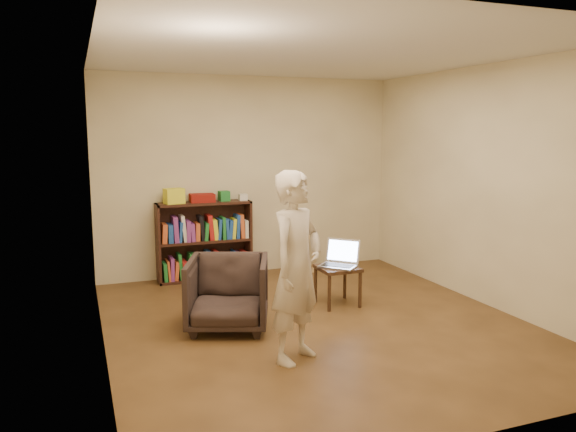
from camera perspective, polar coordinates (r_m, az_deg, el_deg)
name	(u,v)px	position (r m, az deg, el deg)	size (l,w,h in m)	color
floor	(317,324)	(5.67, 2.93, -10.88)	(4.50, 4.50, 0.00)	#3E2914
ceiling	(319,54)	(5.39, 3.15, 16.15)	(4.50, 4.50, 0.00)	silver
wall_back	(249,176)	(7.48, -3.96, 4.08)	(4.00, 4.00, 0.00)	beige
wall_left	(98,203)	(4.93, -18.77, 1.24)	(4.50, 4.50, 0.00)	beige
wall_right	(487,186)	(6.45, 19.54, 2.86)	(4.50, 4.50, 0.00)	beige
bookshelf	(204,245)	(7.29, -8.50, -2.95)	(1.20, 0.30, 1.00)	black
box_yellow	(174,196)	(7.09, -11.50, 2.00)	(0.23, 0.17, 0.19)	yellow
red_cloth	(202,198)	(7.20, -8.72, 1.83)	(0.31, 0.23, 0.10)	maroon
box_green	(224,196)	(7.26, -6.52, 2.03)	(0.13, 0.13, 0.13)	#1F762D
box_white	(243,197)	(7.31, -4.61, 1.92)	(0.10, 0.10, 0.08)	silver
stool	(300,241)	(7.61, 1.20, -2.59)	(0.35, 0.35, 0.51)	tan
armchair	(228,293)	(5.47, -6.14, -7.79)	(0.75, 0.77, 0.70)	black
side_table	(338,273)	(6.18, 5.06, -5.78)	(0.42, 0.42, 0.43)	black
laptop	(340,260)	(6.17, 5.26, -4.51)	(0.51, 0.51, 0.28)	#A6A5AA
person	(297,267)	(4.61, 0.88, -5.20)	(0.58, 0.38, 1.58)	beige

